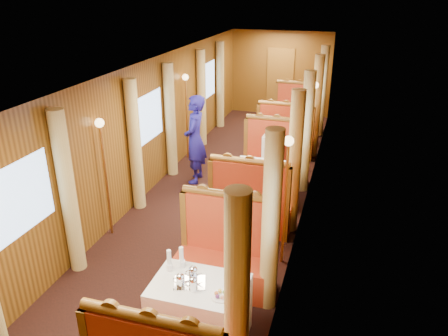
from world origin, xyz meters
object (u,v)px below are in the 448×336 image
at_px(rose_vase_far, 294,107).
at_px(steward, 195,140).
at_px(banquette_mid_aft, 273,162).
at_px(table_far, 291,128).
at_px(table_near, 200,311).
at_px(banquette_far_fwd, 285,139).
at_px(teapot_left, 180,282).
at_px(banquette_mid_fwd, 251,207).
at_px(fruit_plate, 221,295).
at_px(table_mid, 263,184).
at_px(banquette_far_aft, 297,115).
at_px(passenger, 272,150).
at_px(teapot_back, 193,275).
at_px(tea_tray, 190,283).
at_px(teapot_right, 193,285).
at_px(banquette_near_aft, 225,258).
at_px(rose_vase_mid, 266,156).

distance_m(rose_vase_far, steward, 3.35).
distance_m(banquette_mid_aft, table_far, 2.49).
bearing_deg(banquette_mid_aft, table_near, -90.00).
bearing_deg(banquette_far_fwd, teapot_left, -91.65).
relative_size(banquette_mid_fwd, fruit_plate, 6.25).
relative_size(table_mid, banquette_far_aft, 0.78).
xyz_separation_m(table_near, passenger, (-0.00, 4.32, 0.37)).
bearing_deg(steward, table_far, 145.16).
distance_m(table_far, passenger, 2.71).
height_order(teapot_back, passenger, passenger).
relative_size(tea_tray, teapot_right, 2.18).
bearing_deg(teapot_right, table_near, 59.42).
xyz_separation_m(teapot_left, passenger, (0.18, 4.41, -0.07)).
bearing_deg(rose_vase_far, passenger, -90.65).
relative_size(table_far, banquette_far_aft, 0.78).
distance_m(banquette_near_aft, banquette_far_fwd, 4.97).
xyz_separation_m(teapot_left, steward, (-1.35, 4.17, 0.08)).
height_order(banquette_far_fwd, steward, steward).
distance_m(table_mid, rose_vase_mid, 0.55).
relative_size(teapot_back, rose_vase_mid, 0.47).
xyz_separation_m(banquette_mid_aft, teapot_back, (-0.08, -4.47, 0.39)).
relative_size(banquette_far_fwd, teapot_right, 8.58).
distance_m(steward, passenger, 1.55).
relative_size(banquette_far_fwd, fruit_plate, 6.25).
xyz_separation_m(banquette_far_aft, teapot_back, (-0.08, -7.97, 0.39)).
height_order(table_mid, passenger, passenger).
distance_m(table_near, teapot_left, 0.48).
bearing_deg(table_near, banquette_mid_aft, 90.00).
height_order(table_near, rose_vase_far, rose_vase_far).
relative_size(tea_tray, steward, 0.19).
xyz_separation_m(table_near, banquette_near_aft, (0.00, 1.01, 0.05)).
xyz_separation_m(teapot_left, rose_vase_mid, (0.21, 3.62, 0.11)).
height_order(banquette_mid_aft, teapot_right, banquette_mid_aft).
bearing_deg(banquette_far_aft, fruit_plate, -87.94).
xyz_separation_m(table_near, tea_tray, (-0.10, -0.02, 0.38)).
xyz_separation_m(banquette_near_aft, rose_vase_mid, (0.03, 2.51, 0.50)).
height_order(tea_tray, rose_vase_far, rose_vase_far).
height_order(banquette_far_fwd, fruit_plate, banquette_far_fwd).
bearing_deg(fruit_plate, teapot_back, 154.63).
relative_size(table_far, teapot_left, 6.59).
bearing_deg(rose_vase_far, teapot_left, -91.65).
relative_size(table_mid, banquette_mid_fwd, 0.78).
bearing_deg(fruit_plate, banquette_mid_fwd, 96.40).
bearing_deg(banquette_mid_fwd, teapot_right, -90.58).
xyz_separation_m(teapot_back, fruit_plate, (0.38, -0.18, -0.05)).
xyz_separation_m(banquette_near_aft, banquette_far_aft, (0.00, 7.00, 0.00)).
distance_m(rose_vase_mid, passenger, 0.81).
bearing_deg(table_near, banquette_near_aft, 90.00).
relative_size(table_near, teapot_back, 6.22).
bearing_deg(banquette_mid_aft, banquette_mid_fwd, -90.00).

